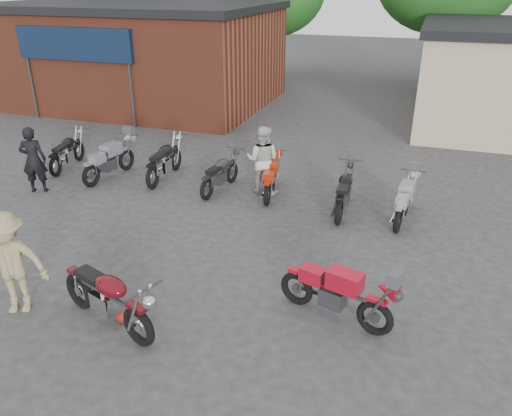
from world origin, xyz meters
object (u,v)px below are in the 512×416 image
(row_bike_3, at_px, (220,172))
(row_bike_4, at_px, (271,175))
(row_bike_5, at_px, (344,189))
(row_bike_6, at_px, (405,199))
(helmet, at_px, (124,315))
(person_light, at_px, (263,160))
(person_tan, at_px, (10,263))
(row_bike_0, at_px, (67,150))
(row_bike_1, at_px, (109,158))
(vintage_motorcycle, at_px, (107,294))
(row_bike_2, at_px, (165,158))
(sportbike, at_px, (337,290))
(person_dark, at_px, (33,160))

(row_bike_3, bearing_deg, row_bike_4, -75.22)
(row_bike_5, distance_m, row_bike_6, 1.44)
(row_bike_3, xyz_separation_m, row_bike_6, (4.83, -0.28, 0.01))
(row_bike_3, distance_m, row_bike_5, 3.40)
(row_bike_5, bearing_deg, helmet, 152.10)
(person_light, bearing_deg, row_bike_4, 164.12)
(person_tan, bearing_deg, person_light, 45.48)
(row_bike_0, xyz_separation_m, row_bike_1, (1.69, -0.29, 0.03))
(vintage_motorcycle, bearing_deg, row_bike_5, 82.72)
(person_tan, relative_size, row_bike_1, 0.92)
(row_bike_1, bearing_deg, row_bike_6, -83.33)
(row_bike_3, bearing_deg, row_bike_5, -86.99)
(helmet, xyz_separation_m, person_light, (0.47, 6.05, 0.79))
(row_bike_2, distance_m, row_bike_6, 6.69)
(vintage_motorcycle, height_order, person_tan, person_tan)
(sportbike, relative_size, row_bike_1, 0.98)
(helmet, bearing_deg, vintage_motorcycle, -130.53)
(row_bike_0, bearing_deg, vintage_motorcycle, -147.38)
(person_light, bearing_deg, sportbike, 117.46)
(row_bike_5, bearing_deg, row_bike_2, 82.28)
(person_tan, relative_size, row_bike_4, 1.00)
(row_bike_6, bearing_deg, vintage_motorcycle, 149.42)
(person_dark, xyz_separation_m, row_bike_1, (1.29, 1.51, -0.31))
(row_bike_1, bearing_deg, sportbike, -113.46)
(row_bike_4, bearing_deg, sportbike, -160.05)
(row_bike_3, bearing_deg, helmet, -166.20)
(person_light, xyz_separation_m, row_bike_4, (0.27, -0.06, -0.37))
(vintage_motorcycle, height_order, row_bike_3, vintage_motorcycle)
(person_dark, bearing_deg, row_bike_0, -102.32)
(person_dark, bearing_deg, person_light, 173.33)
(vintage_motorcycle, xyz_separation_m, row_bike_6, (4.33, 5.70, -0.09))
(helmet, distance_m, person_light, 6.12)
(row_bike_0, relative_size, row_bike_4, 1.03)
(helmet, xyz_separation_m, row_bike_6, (4.18, 5.53, 0.41))
(person_dark, bearing_deg, helmet, 117.13)
(row_bike_2, distance_m, row_bike_3, 1.86)
(row_bike_1, relative_size, row_bike_5, 1.01)
(helmet, xyz_separation_m, row_bike_1, (-4.02, 5.67, 0.46))
(person_light, distance_m, row_bike_1, 4.52)
(row_bike_5, relative_size, row_bike_6, 1.07)
(sportbike, xyz_separation_m, person_dark, (-8.67, 2.94, 0.31))
(row_bike_4, distance_m, row_bike_6, 3.47)
(vintage_motorcycle, xyz_separation_m, row_bike_4, (0.89, 6.16, -0.09))
(vintage_motorcycle, distance_m, sportbike, 3.77)
(sportbike, distance_m, row_bike_5, 4.37)
(row_bike_1, bearing_deg, person_dark, 147.14)
(sportbike, xyz_separation_m, row_bike_1, (-7.38, 4.45, 0.01))
(person_dark, distance_m, row_bike_1, 2.01)
(sportbike, distance_m, row_bike_1, 8.62)
(person_light, bearing_deg, vintage_motorcycle, 80.89)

